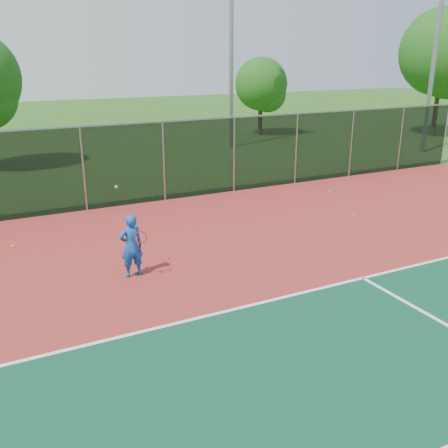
% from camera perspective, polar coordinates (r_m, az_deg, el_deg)
% --- Properties ---
extents(ground, '(120.00, 120.00, 0.00)m').
position_cam_1_polar(ground, '(9.99, 18.35, -14.75)').
color(ground, '#245117').
rests_on(ground, ground).
extents(court_apron, '(30.00, 20.00, 0.02)m').
position_cam_1_polar(court_apron, '(11.25, 11.21, -10.02)').
color(court_apron, maroon).
rests_on(court_apron, ground).
extents(fence_back, '(30.00, 0.06, 3.03)m').
position_cam_1_polar(fence_back, '(19.14, -6.91, 7.22)').
color(fence_back, black).
rests_on(fence_back, court_apron).
extents(tennis_player, '(0.62, 0.63, 2.38)m').
position_cam_1_polar(tennis_player, '(12.68, -10.54, -2.45)').
color(tennis_player, '#124DAF').
rests_on(tennis_player, court_apron).
extents(practice_ball_3, '(0.07, 0.07, 0.07)m').
position_cam_1_polar(practice_ball_3, '(17.99, 14.62, 1.02)').
color(practice_ball_3, yellow).
rests_on(practice_ball_3, court_apron).
extents(practice_ball_4, '(0.07, 0.07, 0.07)m').
position_cam_1_polar(practice_ball_4, '(15.92, -9.97, -0.97)').
color(practice_ball_4, yellow).
rests_on(practice_ball_4, court_apron).
extents(practice_ball_5, '(0.07, 0.07, 0.07)m').
position_cam_1_polar(practice_ball_5, '(15.84, -22.96, -2.34)').
color(practice_ball_5, yellow).
rests_on(practice_ball_5, court_apron).
extents(practice_ball_6, '(0.07, 0.07, 0.07)m').
position_cam_1_polar(practice_ball_6, '(20.86, 11.94, 3.65)').
color(practice_ball_6, yellow).
rests_on(practice_ball_6, court_apron).
extents(floodlight_n, '(0.90, 0.40, 12.74)m').
position_cam_1_polar(floodlight_n, '(30.52, 0.86, 22.17)').
color(floodlight_n, gray).
rests_on(floodlight_n, ground).
extents(floodlight_ne, '(0.90, 0.40, 12.74)m').
position_cam_1_polar(floodlight_ne, '(31.03, 23.38, 20.70)').
color(floodlight_ne, gray).
rests_on(floodlight_ne, ground).
extents(tree_back_mid, '(3.57, 3.57, 5.25)m').
position_cam_1_polar(tree_back_mid, '(35.36, 4.45, 15.40)').
color(tree_back_mid, '#351E13').
rests_on(tree_back_mid, ground).
extents(tree_back_right, '(5.71, 5.71, 8.39)m').
position_cam_1_polar(tree_back_right, '(37.55, 23.93, 17.14)').
color(tree_back_right, '#351E13').
rests_on(tree_back_right, ground).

